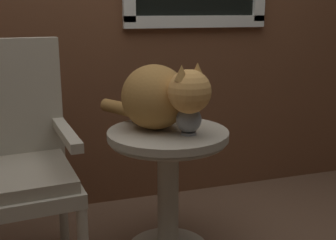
% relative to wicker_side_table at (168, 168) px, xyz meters
% --- Properties ---
extents(wicker_side_table, '(0.55, 0.55, 0.62)m').
position_rel_wicker_side_table_xyz_m(wicker_side_table, '(0.00, 0.00, 0.00)').
color(wicker_side_table, '#B2A893').
rests_on(wicker_side_table, ground_plane).
extents(wicker_chair, '(0.59, 0.56, 1.03)m').
position_rel_wicker_side_table_xyz_m(wicker_chair, '(-0.70, 0.07, 0.11)').
color(wicker_chair, '#B2A893').
rests_on(wicker_chair, ground_plane).
extents(cat, '(0.41, 0.60, 0.32)m').
position_rel_wicker_side_table_xyz_m(cat, '(-0.03, 0.03, 0.34)').
color(cat, '#AD7A3D').
rests_on(cat, wicker_side_table).
extents(pewter_vase_with_ivy, '(0.11, 0.11, 0.27)m').
position_rel_wicker_side_table_xyz_m(pewter_vase_with_ivy, '(0.07, -0.09, 0.27)').
color(pewter_vase_with_ivy, gray).
rests_on(pewter_vase_with_ivy, wicker_side_table).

